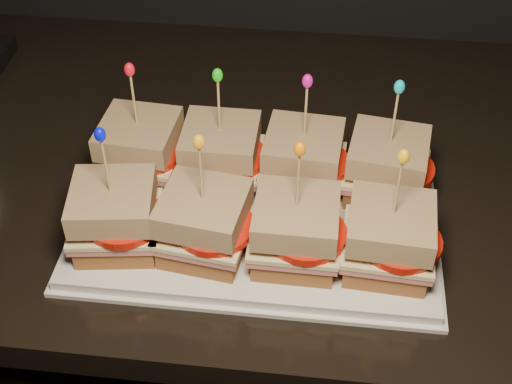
# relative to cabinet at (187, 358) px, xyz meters

# --- Properties ---
(cabinet) EXTENTS (2.22, 0.64, 0.91)m
(cabinet) POSITION_rel_cabinet_xyz_m (0.00, 0.00, 0.00)
(cabinet) COLOR black
(cabinet) RESTS_ON ground
(granite_slab) EXTENTS (2.26, 0.68, 0.04)m
(granite_slab) POSITION_rel_cabinet_xyz_m (0.00, -0.00, 0.48)
(granite_slab) COLOR black
(granite_slab) RESTS_ON cabinet
(platter) EXTENTS (0.42, 0.26, 0.02)m
(platter) POSITION_rel_cabinet_xyz_m (0.14, -0.14, 0.50)
(platter) COLOR silver
(platter) RESTS_ON granite_slab
(platter_rim) EXTENTS (0.43, 0.27, 0.01)m
(platter_rim) POSITION_rel_cabinet_xyz_m (0.14, -0.14, 0.50)
(platter_rim) COLOR silver
(platter_rim) RESTS_ON granite_slab
(sandwich_0_bread_bot) EXTENTS (0.09, 0.09, 0.02)m
(sandwich_0_bread_bot) POSITION_rel_cabinet_xyz_m (-0.01, -0.08, 0.52)
(sandwich_0_bread_bot) COLOR brown
(sandwich_0_bread_bot) RESTS_ON platter
(sandwich_0_ham) EXTENTS (0.10, 0.10, 0.01)m
(sandwich_0_ham) POSITION_rel_cabinet_xyz_m (-0.01, -0.08, 0.54)
(sandwich_0_ham) COLOR #CA6564
(sandwich_0_ham) RESTS_ON sandwich_0_bread_bot
(sandwich_0_cheese) EXTENTS (0.10, 0.10, 0.01)m
(sandwich_0_cheese) POSITION_rel_cabinet_xyz_m (-0.01, -0.08, 0.55)
(sandwich_0_cheese) COLOR beige
(sandwich_0_cheese) RESTS_ON sandwich_0_ham
(sandwich_0_tomato) EXTENTS (0.09, 0.09, 0.01)m
(sandwich_0_tomato) POSITION_rel_cabinet_xyz_m (0.00, -0.08, 0.55)
(sandwich_0_tomato) COLOR red
(sandwich_0_tomato) RESTS_ON sandwich_0_cheese
(sandwich_0_bread_top) EXTENTS (0.10, 0.10, 0.03)m
(sandwich_0_bread_top) POSITION_rel_cabinet_xyz_m (-0.01, -0.08, 0.57)
(sandwich_0_bread_top) COLOR brown
(sandwich_0_bread_top) RESTS_ON sandwich_0_tomato
(sandwich_0_pick) EXTENTS (0.00, 0.00, 0.09)m
(sandwich_0_pick) POSITION_rel_cabinet_xyz_m (-0.01, -0.08, 0.62)
(sandwich_0_pick) COLOR tan
(sandwich_0_pick) RESTS_ON sandwich_0_bread_top
(sandwich_0_frill) EXTENTS (0.01, 0.01, 0.02)m
(sandwich_0_frill) POSITION_rel_cabinet_xyz_m (-0.01, -0.08, 0.66)
(sandwich_0_frill) COLOR red
(sandwich_0_frill) RESTS_ON sandwich_0_pick
(sandwich_1_bread_bot) EXTENTS (0.09, 0.09, 0.02)m
(sandwich_1_bread_bot) POSITION_rel_cabinet_xyz_m (0.09, -0.08, 0.52)
(sandwich_1_bread_bot) COLOR brown
(sandwich_1_bread_bot) RESTS_ON platter
(sandwich_1_ham) EXTENTS (0.10, 0.09, 0.01)m
(sandwich_1_ham) POSITION_rel_cabinet_xyz_m (0.09, -0.08, 0.54)
(sandwich_1_ham) COLOR #CA6564
(sandwich_1_ham) RESTS_ON sandwich_1_bread_bot
(sandwich_1_cheese) EXTENTS (0.10, 0.09, 0.01)m
(sandwich_1_cheese) POSITION_rel_cabinet_xyz_m (0.09, -0.08, 0.55)
(sandwich_1_cheese) COLOR beige
(sandwich_1_cheese) RESTS_ON sandwich_1_ham
(sandwich_1_tomato) EXTENTS (0.09, 0.09, 0.01)m
(sandwich_1_tomato) POSITION_rel_cabinet_xyz_m (0.10, -0.08, 0.55)
(sandwich_1_tomato) COLOR red
(sandwich_1_tomato) RESTS_ON sandwich_1_cheese
(sandwich_1_bread_top) EXTENTS (0.09, 0.09, 0.03)m
(sandwich_1_bread_top) POSITION_rel_cabinet_xyz_m (0.09, -0.08, 0.57)
(sandwich_1_bread_top) COLOR brown
(sandwich_1_bread_top) RESTS_ON sandwich_1_tomato
(sandwich_1_pick) EXTENTS (0.00, 0.00, 0.09)m
(sandwich_1_pick) POSITION_rel_cabinet_xyz_m (0.09, -0.08, 0.62)
(sandwich_1_pick) COLOR tan
(sandwich_1_pick) RESTS_ON sandwich_1_bread_top
(sandwich_1_frill) EXTENTS (0.01, 0.01, 0.02)m
(sandwich_1_frill) POSITION_rel_cabinet_xyz_m (0.09, -0.08, 0.66)
(sandwich_1_frill) COLOR #1DBB18
(sandwich_1_frill) RESTS_ON sandwich_1_pick
(sandwich_2_bread_bot) EXTENTS (0.09, 0.09, 0.02)m
(sandwich_2_bread_bot) POSITION_rel_cabinet_xyz_m (0.19, -0.08, 0.52)
(sandwich_2_bread_bot) COLOR brown
(sandwich_2_bread_bot) RESTS_ON platter
(sandwich_2_ham) EXTENTS (0.10, 0.10, 0.01)m
(sandwich_2_ham) POSITION_rel_cabinet_xyz_m (0.19, -0.08, 0.54)
(sandwich_2_ham) COLOR #CA6564
(sandwich_2_ham) RESTS_ON sandwich_2_bread_bot
(sandwich_2_cheese) EXTENTS (0.10, 0.10, 0.01)m
(sandwich_2_cheese) POSITION_rel_cabinet_xyz_m (0.19, -0.08, 0.55)
(sandwich_2_cheese) COLOR beige
(sandwich_2_cheese) RESTS_ON sandwich_2_ham
(sandwich_2_tomato) EXTENTS (0.09, 0.09, 0.01)m
(sandwich_2_tomato) POSITION_rel_cabinet_xyz_m (0.20, -0.08, 0.55)
(sandwich_2_tomato) COLOR red
(sandwich_2_tomato) RESTS_ON sandwich_2_cheese
(sandwich_2_bread_top) EXTENTS (0.10, 0.10, 0.03)m
(sandwich_2_bread_top) POSITION_rel_cabinet_xyz_m (0.19, -0.08, 0.57)
(sandwich_2_bread_top) COLOR brown
(sandwich_2_bread_top) RESTS_ON sandwich_2_tomato
(sandwich_2_pick) EXTENTS (0.00, 0.00, 0.09)m
(sandwich_2_pick) POSITION_rel_cabinet_xyz_m (0.19, -0.08, 0.62)
(sandwich_2_pick) COLOR tan
(sandwich_2_pick) RESTS_ON sandwich_2_bread_top
(sandwich_2_frill) EXTENTS (0.01, 0.01, 0.02)m
(sandwich_2_frill) POSITION_rel_cabinet_xyz_m (0.19, -0.08, 0.66)
(sandwich_2_frill) COLOR #CA118F
(sandwich_2_frill) RESTS_ON sandwich_2_pick
(sandwich_3_bread_bot) EXTENTS (0.10, 0.10, 0.02)m
(sandwich_3_bread_bot) POSITION_rel_cabinet_xyz_m (0.29, -0.08, 0.52)
(sandwich_3_bread_bot) COLOR brown
(sandwich_3_bread_bot) RESTS_ON platter
(sandwich_3_ham) EXTENTS (0.11, 0.10, 0.01)m
(sandwich_3_ham) POSITION_rel_cabinet_xyz_m (0.29, -0.08, 0.54)
(sandwich_3_ham) COLOR #CA6564
(sandwich_3_ham) RESTS_ON sandwich_3_bread_bot
(sandwich_3_cheese) EXTENTS (0.11, 0.11, 0.01)m
(sandwich_3_cheese) POSITION_rel_cabinet_xyz_m (0.29, -0.08, 0.55)
(sandwich_3_cheese) COLOR beige
(sandwich_3_cheese) RESTS_ON sandwich_3_ham
(sandwich_3_tomato) EXTENTS (0.09, 0.09, 0.01)m
(sandwich_3_tomato) POSITION_rel_cabinet_xyz_m (0.30, -0.08, 0.55)
(sandwich_3_tomato) COLOR red
(sandwich_3_tomato) RESTS_ON sandwich_3_cheese
(sandwich_3_bread_top) EXTENTS (0.10, 0.10, 0.03)m
(sandwich_3_bread_top) POSITION_rel_cabinet_xyz_m (0.29, -0.08, 0.57)
(sandwich_3_bread_top) COLOR brown
(sandwich_3_bread_top) RESTS_ON sandwich_3_tomato
(sandwich_3_pick) EXTENTS (0.00, 0.00, 0.09)m
(sandwich_3_pick) POSITION_rel_cabinet_xyz_m (0.29, -0.08, 0.62)
(sandwich_3_pick) COLOR tan
(sandwich_3_pick) RESTS_ON sandwich_3_bread_top
(sandwich_3_frill) EXTENTS (0.01, 0.01, 0.02)m
(sandwich_3_frill) POSITION_rel_cabinet_xyz_m (0.29, -0.08, 0.66)
(sandwich_3_frill) COLOR #13A6C0
(sandwich_3_frill) RESTS_ON sandwich_3_pick
(sandwich_4_bread_bot) EXTENTS (0.10, 0.10, 0.02)m
(sandwich_4_bread_bot) POSITION_rel_cabinet_xyz_m (-0.01, -0.20, 0.52)
(sandwich_4_bread_bot) COLOR brown
(sandwich_4_bread_bot) RESTS_ON platter
(sandwich_4_ham) EXTENTS (0.11, 0.10, 0.01)m
(sandwich_4_ham) POSITION_rel_cabinet_xyz_m (-0.01, -0.20, 0.54)
(sandwich_4_ham) COLOR #CA6564
(sandwich_4_ham) RESTS_ON sandwich_4_bread_bot
(sandwich_4_cheese) EXTENTS (0.11, 0.11, 0.01)m
(sandwich_4_cheese) POSITION_rel_cabinet_xyz_m (-0.01, -0.20, 0.55)
(sandwich_4_cheese) COLOR beige
(sandwich_4_cheese) RESTS_ON sandwich_4_ham
(sandwich_4_tomato) EXTENTS (0.09, 0.09, 0.01)m
(sandwich_4_tomato) POSITION_rel_cabinet_xyz_m (0.00, -0.20, 0.55)
(sandwich_4_tomato) COLOR red
(sandwich_4_tomato) RESTS_ON sandwich_4_cheese
(sandwich_4_bread_top) EXTENTS (0.10, 0.10, 0.03)m
(sandwich_4_bread_top) POSITION_rel_cabinet_xyz_m (-0.01, -0.20, 0.57)
(sandwich_4_bread_top) COLOR brown
(sandwich_4_bread_top) RESTS_ON sandwich_4_tomato
(sandwich_4_pick) EXTENTS (0.00, 0.00, 0.09)m
(sandwich_4_pick) POSITION_rel_cabinet_xyz_m (-0.01, -0.20, 0.62)
(sandwich_4_pick) COLOR tan
(sandwich_4_pick) RESTS_ON sandwich_4_bread_top
(sandwich_4_frill) EXTENTS (0.01, 0.01, 0.02)m
(sandwich_4_frill) POSITION_rel_cabinet_xyz_m (-0.01, -0.20, 0.66)
(sandwich_4_frill) COLOR #070EE0
(sandwich_4_frill) RESTS_ON sandwich_4_pick
(sandwich_5_bread_bot) EXTENTS (0.10, 0.10, 0.02)m
(sandwich_5_bread_bot) POSITION_rel_cabinet_xyz_m (0.09, -0.20, 0.52)
(sandwich_5_bread_bot) COLOR brown
(sandwich_5_bread_bot) RESTS_ON platter
(sandwich_5_ham) EXTENTS (0.11, 0.10, 0.01)m
(sandwich_5_ham) POSITION_rel_cabinet_xyz_m (0.09, -0.20, 0.54)
(sandwich_5_ham) COLOR #CA6564
(sandwich_5_ham) RESTS_ON sandwich_5_bread_bot
(sandwich_5_cheese) EXTENTS (0.11, 0.11, 0.01)m
(sandwich_5_cheese) POSITION_rel_cabinet_xyz_m (0.09, -0.20, 0.55)
(sandwich_5_cheese) COLOR beige
(sandwich_5_cheese) RESTS_ON sandwich_5_ham
(sandwich_5_tomato) EXTENTS (0.09, 0.09, 0.01)m
(sandwich_5_tomato) POSITION_rel_cabinet_xyz_m (0.10, -0.20, 0.55)
(sandwich_5_tomato) COLOR red
(sandwich_5_tomato) RESTS_ON sandwich_5_cheese
(sandwich_5_bread_top) EXTENTS (0.10, 0.10, 0.03)m
(sandwich_5_bread_top) POSITION_rel_cabinet_xyz_m (0.09, -0.20, 0.57)
(sandwich_5_bread_top) COLOR brown
(sandwich_5_bread_top) RESTS_ON sandwich_5_tomato
(sandwich_5_pick) EXTENTS (0.00, 0.00, 0.09)m
(sandwich_5_pick) POSITION_rel_cabinet_xyz_m (0.09, -0.20, 0.62)
(sandwich_5_pick) COLOR tan
(sandwich_5_pick) RESTS_ON sandwich_5_bread_top
(sandwich_5_frill) EXTENTS (0.01, 0.01, 0.02)m
(sandwich_5_frill) POSITION_rel_cabinet_xyz_m (0.09, -0.20, 0.66)
(sandwich_5_frill) COLOR #F1A313
(sandwich_5_frill) RESTS_ON sandwich_5_pick
(sandwich_6_bread_bot) EXTENTS (0.09, 0.09, 0.02)m
(sandwich_6_bread_bot) POSITION_rel_cabinet_xyz_m (0.19, -0.20, 0.52)
(sandwich_6_bread_bot) COLOR brown
(sandwich_6_bread_bot) RESTS_ON platter
(sandwich_6_ham) EXTENTS (0.10, 0.09, 0.01)m
(sandwich_6_ham) POSITION_rel_cabinet_xyz_m (0.19, -0.20, 0.54)
(sandwich_6_ham) COLOR #CA6564
(sandwich_6_ham) RESTS_ON sandwich_6_bread_bot
(sandwich_6_cheese) EXTENTS (0.10, 0.09, 0.01)m
(sandwich_6_cheese) POSITION_rel_cabinet_xyz_m (0.19, -0.20, 0.55)
(sandwich_6_cheese) COLOR beige
(sandwich_6_cheese) RESTS_ON sandwich_6_ham
(sandwich_6_tomato) EXTENTS (0.09, 0.09, 0.01)m
(sandwich_6_tomato) POSITION_rel_cabinet_xyz_m (0.20, -0.20, 0.55)
(sandwich_6_tomato) COLOR red
(sandwich_6_tomato) RESTS_ON sandwich_6_cheese
(sandwich_6_bread_top) EXTENTS (0.09, 0.09, 0.03)m
(sandwich_6_bread_top) POSITION_rel_cabinet_xyz_m (0.19, -0.20, 0.57)
(sandwich_6_bread_top) COLOR brown
(sandwich_6_bread_top) RESTS_ON sandwich_6_tomato
(sandwich_6_pick) EXTENTS (0.00, 0.00, 0.09)m
(sandwich_6_pick) POSITION_rel_cabinet_xyz_m (0.19, -0.20, 0.62)
(sandwich_6_pick) COLOR tan
(sandwich_6_pick) RESTS_ON sandwich_6_bread_top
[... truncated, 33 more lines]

